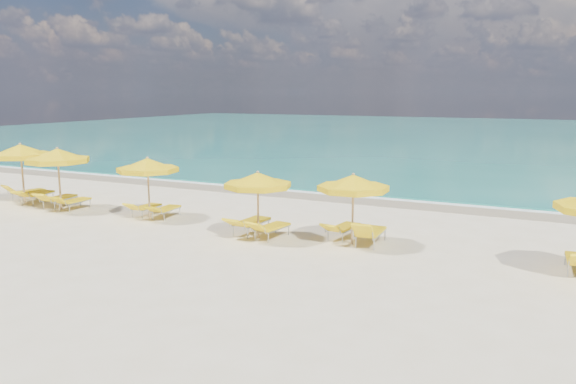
% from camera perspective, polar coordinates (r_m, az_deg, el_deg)
% --- Properties ---
extents(ground_plane, '(120.00, 120.00, 0.00)m').
position_cam_1_polar(ground_plane, '(18.57, -2.02, -4.38)').
color(ground_plane, beige).
extents(ocean, '(120.00, 80.00, 0.30)m').
position_cam_1_polar(ocean, '(64.60, 18.38, 5.49)').
color(ocean, '#147063').
rests_on(ocean, ground).
extents(wet_sand_band, '(120.00, 2.60, 0.01)m').
position_cam_1_polar(wet_sand_band, '(25.19, 5.86, -0.56)').
color(wet_sand_band, tan).
rests_on(wet_sand_band, ground).
extents(foam_line, '(120.00, 1.20, 0.03)m').
position_cam_1_polar(foam_line, '(25.93, 6.47, -0.27)').
color(foam_line, white).
rests_on(foam_line, ground).
extents(whitecap_near, '(14.00, 0.36, 0.05)m').
position_cam_1_polar(whitecap_near, '(36.21, 2.15, 2.74)').
color(whitecap_near, white).
rests_on(whitecap_near, ground).
extents(whitecap_far, '(18.00, 0.30, 0.05)m').
position_cam_1_polar(whitecap_far, '(40.15, 25.09, 2.52)').
color(whitecap_far, white).
rests_on(whitecap_far, ground).
extents(umbrella_1, '(2.75, 2.75, 2.55)m').
position_cam_1_polar(umbrella_1, '(26.20, -25.53, 3.72)').
color(umbrella_1, tan).
rests_on(umbrella_1, ground).
extents(umbrella_2, '(3.11, 3.11, 2.51)m').
position_cam_1_polar(umbrella_2, '(24.04, -22.37, 3.38)').
color(umbrella_2, tan).
rests_on(umbrella_2, ground).
extents(umbrella_3, '(2.70, 2.70, 2.31)m').
position_cam_1_polar(umbrella_3, '(21.36, -14.08, 2.61)').
color(umbrella_3, tan).
rests_on(umbrella_3, ground).
extents(umbrella_4, '(2.37, 2.37, 2.20)m').
position_cam_1_polar(umbrella_4, '(17.82, -3.09, 1.14)').
color(umbrella_4, tan).
rests_on(umbrella_4, ground).
extents(umbrella_5, '(2.84, 2.84, 2.24)m').
position_cam_1_polar(umbrella_5, '(17.17, 6.64, 0.86)').
color(umbrella_5, tan).
rests_on(umbrella_5, ground).
extents(lounger_1_left, '(0.90, 1.82, 0.79)m').
position_cam_1_polar(lounger_1_left, '(27.05, -24.93, -0.26)').
color(lounger_1_left, '#A5A8AD').
rests_on(lounger_1_left, ground).
extents(lounger_1_right, '(0.91, 2.00, 0.71)m').
position_cam_1_polar(lounger_1_right, '(26.14, -24.14, -0.51)').
color(lounger_1_right, '#A5A8AD').
rests_on(lounger_1_right, ground).
extents(lounger_2_left, '(0.81, 1.95, 0.77)m').
position_cam_1_polar(lounger_2_left, '(24.74, -22.22, -0.93)').
color(lounger_2_left, '#A5A8AD').
rests_on(lounger_2_left, ground).
extents(lounger_2_right, '(0.63, 1.75, 0.71)m').
position_cam_1_polar(lounger_2_right, '(24.07, -20.89, -1.18)').
color(lounger_2_right, '#A5A8AD').
rests_on(lounger_2_right, ground).
extents(lounger_3_left, '(0.56, 1.65, 0.66)m').
position_cam_1_polar(lounger_3_left, '(22.07, -14.26, -1.83)').
color(lounger_3_left, '#A5A8AD').
rests_on(lounger_3_left, ground).
extents(lounger_3_right, '(0.69, 1.73, 0.63)m').
position_cam_1_polar(lounger_3_right, '(21.52, -12.31, -2.05)').
color(lounger_3_right, '#A5A8AD').
rests_on(lounger_3_right, ground).
extents(lounger_4_left, '(0.78, 2.03, 0.75)m').
position_cam_1_polar(lounger_4_left, '(18.73, -3.83, -3.53)').
color(lounger_4_left, '#A5A8AD').
rests_on(lounger_4_left, ground).
extents(lounger_4_right, '(0.81, 1.83, 0.73)m').
position_cam_1_polar(lounger_4_right, '(18.14, -1.70, -4.03)').
color(lounger_4_right, '#A5A8AD').
rests_on(lounger_4_right, ground).
extents(lounger_5_left, '(0.83, 1.85, 0.69)m').
position_cam_1_polar(lounger_5_left, '(18.18, 5.65, -4.06)').
color(lounger_5_left, '#A5A8AD').
rests_on(lounger_5_left, ground).
extents(lounger_5_right, '(0.69, 1.86, 0.91)m').
position_cam_1_polar(lounger_5_right, '(17.53, 8.37, -4.56)').
color(lounger_5_right, '#A5A8AD').
rests_on(lounger_5_right, ground).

